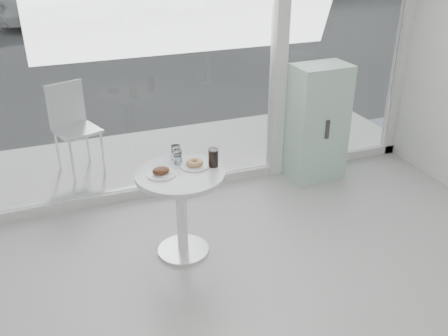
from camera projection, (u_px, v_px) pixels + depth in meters
name	position (u px, v px, depth m)	size (l,w,h in m)	color
storefront	(202.00, 23.00, 4.65)	(5.00, 0.14, 3.00)	silver
main_table	(181.00, 196.00, 4.07)	(0.72, 0.72, 0.77)	white
patio_deck	(178.00, 154.00, 6.05)	(5.60, 1.60, 0.05)	silver
street	(73.00, 7.00, 16.25)	(40.00, 24.00, 0.00)	#313131
mint_cabinet	(317.00, 123.00, 5.32)	(0.59, 0.42, 1.26)	#99C4B2
patio_chair	(73.00, 122.00, 5.40)	(0.54, 0.54, 0.97)	white
plate_fritter	(161.00, 172.00, 3.92)	(0.23, 0.23, 0.07)	silver
plate_donut	(195.00, 164.00, 4.06)	(0.24, 0.24, 0.06)	silver
water_tumbler_a	(178.00, 157.00, 4.11)	(0.07, 0.07, 0.12)	white
water_tumbler_b	(176.00, 154.00, 4.16)	(0.08, 0.08, 0.13)	white
cola_glass	(213.00, 158.00, 4.04)	(0.08, 0.08, 0.16)	white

